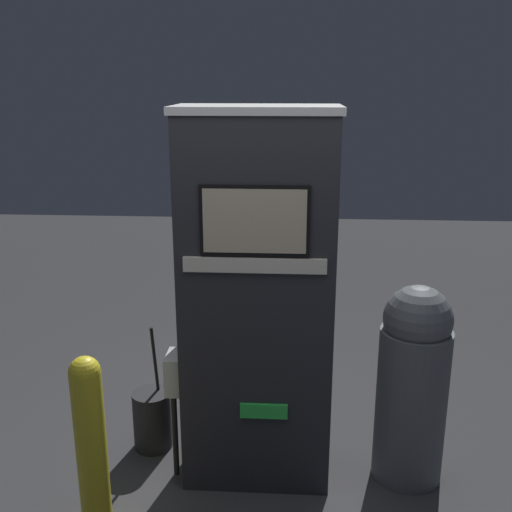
# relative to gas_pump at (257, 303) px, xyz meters

# --- Properties ---
(ground_plane) EXTENTS (14.00, 14.00, 0.00)m
(ground_plane) POSITION_rel_gas_pump_xyz_m (0.00, -0.21, -1.06)
(ground_plane) COLOR #38383A
(gas_pump) EXTENTS (0.92, 0.46, 2.12)m
(gas_pump) POSITION_rel_gas_pump_xyz_m (0.00, 0.00, 0.00)
(gas_pump) COLOR #28282D
(gas_pump) RESTS_ON ground_plane
(safety_bollard) EXTENTS (0.15, 0.15, 0.98)m
(safety_bollard) POSITION_rel_gas_pump_xyz_m (-0.79, -0.55, -0.54)
(safety_bollard) COLOR yellow
(safety_bollard) RESTS_ON ground_plane
(trash_bin) EXTENTS (0.40, 0.40, 1.17)m
(trash_bin) POSITION_rel_gas_pump_xyz_m (0.88, 0.02, -0.46)
(trash_bin) COLOR #51565B
(trash_bin) RESTS_ON ground_plane
(squeegee_bucket) EXTENTS (0.24, 0.24, 0.84)m
(squeegee_bucket) POSITION_rel_gas_pump_xyz_m (-0.67, 0.20, -0.87)
(squeegee_bucket) COLOR #262628
(squeegee_bucket) RESTS_ON ground_plane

